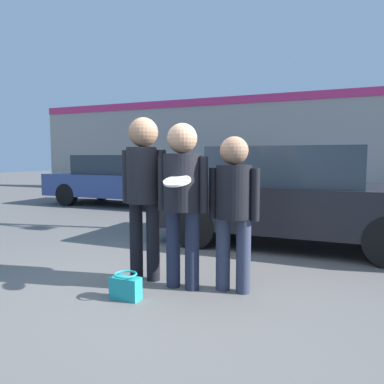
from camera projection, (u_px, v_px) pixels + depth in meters
name	position (u px, v px, depth m)	size (l,w,h in m)	color
ground_plane	(172.00, 290.00, 3.93)	(56.00, 56.00, 0.00)	#5B5956
storefront_building	(303.00, 143.00, 13.86)	(24.00, 0.22, 3.79)	gray
person_left	(144.00, 182.00, 4.20)	(0.55, 0.38, 1.84)	black
person_middle_with_frisbee	(182.00, 189.00, 3.91)	(0.57, 0.61, 1.75)	#1E2338
person_right	(234.00, 201.00, 3.83)	(0.53, 0.36, 1.61)	#2D3347
parked_car_near	(291.00, 196.00, 6.01)	(4.29, 1.95, 1.56)	black
parked_car_far	(123.00, 180.00, 11.04)	(4.47, 1.90, 1.46)	#334784
shrub	(242.00, 178.00, 14.05)	(1.24, 1.24, 1.24)	#2D6B33
handbag	(126.00, 287.00, 3.68)	(0.30, 0.23, 0.26)	teal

